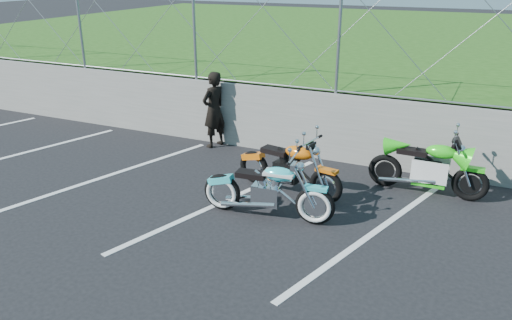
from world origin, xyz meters
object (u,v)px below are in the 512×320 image
at_px(naked_orange, 290,169).
at_px(person_standing, 214,110).
at_px(sportbike_green, 429,169).
at_px(cruiser_turquoise, 269,192).

xyz_separation_m(naked_orange, person_standing, (-2.24, 1.52, 0.36)).
relative_size(sportbike_green, person_standing, 1.22).
relative_size(naked_orange, sportbike_green, 1.02).
distance_m(naked_orange, sportbike_green, 2.26).
bearing_deg(naked_orange, person_standing, 156.83).
xyz_separation_m(cruiser_turquoise, naked_orange, (-0.03, 0.93, 0.01)).
height_order(naked_orange, sportbike_green, sportbike_green).
height_order(naked_orange, person_standing, person_standing).
height_order(cruiser_turquoise, naked_orange, cruiser_turquoise).
bearing_deg(sportbike_green, person_standing, 173.26).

